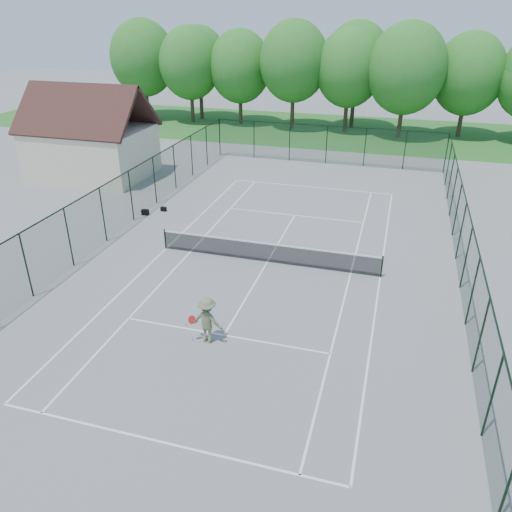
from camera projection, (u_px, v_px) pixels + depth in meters
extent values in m
plane|color=gray|center=(267.00, 262.00, 24.73)|extent=(140.00, 140.00, 0.00)
cube|color=#2C6E28|center=(344.00, 131.00, 50.45)|extent=(80.00, 16.00, 0.01)
cube|color=white|center=(311.00, 187.00, 34.92)|extent=(10.97, 0.08, 0.01)
cube|color=white|center=(161.00, 442.00, 14.54)|extent=(10.97, 0.08, 0.01)
cube|color=white|center=(295.00, 215.00, 30.21)|extent=(8.23, 0.08, 0.01)
cube|color=white|center=(224.00, 335.00, 19.24)|extent=(8.23, 0.08, 0.01)
cube|color=white|center=(380.00, 277.00, 23.36)|extent=(0.08, 23.77, 0.01)
cube|color=white|center=(166.00, 248.00, 26.10)|extent=(0.08, 23.77, 0.01)
cube|color=white|center=(351.00, 273.00, 23.70)|extent=(0.08, 23.77, 0.01)
cube|color=white|center=(190.00, 252.00, 25.75)|extent=(0.08, 23.77, 0.01)
cube|color=white|center=(267.00, 262.00, 24.73)|extent=(0.08, 12.80, 0.01)
cylinder|color=black|center=(165.00, 239.00, 25.85)|extent=(0.08, 0.08, 1.10)
cylinder|color=black|center=(382.00, 267.00, 23.11)|extent=(0.08, 0.08, 1.10)
cube|color=black|center=(267.00, 253.00, 24.50)|extent=(11.00, 0.02, 0.96)
cube|color=white|center=(267.00, 244.00, 24.28)|extent=(11.00, 0.05, 0.07)
cube|color=#1B3723|center=(327.00, 145.00, 39.49)|extent=(18.00, 0.02, 3.00)
cube|color=#1B3723|center=(466.00, 258.00, 21.80)|extent=(0.02, 36.00, 3.00)
cube|color=#1B3723|center=(103.00, 215.00, 26.30)|extent=(0.02, 36.00, 3.00)
cube|color=black|center=(328.00, 126.00, 38.81)|extent=(18.00, 0.05, 0.05)
cube|color=black|center=(473.00, 227.00, 21.13)|extent=(0.05, 36.00, 0.05)
cube|color=black|center=(99.00, 188.00, 25.63)|extent=(0.05, 36.00, 0.05)
cube|color=beige|center=(92.00, 152.00, 36.51)|extent=(8.00, 6.00, 3.50)
cube|color=#43241F|center=(97.00, 103.00, 36.33)|extent=(8.60, 3.27, 3.27)
cube|color=#43241F|center=(73.00, 111.00, 33.76)|extent=(8.60, 3.27, 3.27)
cylinder|color=#463526|center=(192.00, 102.00, 53.63)|extent=(0.40, 0.40, 4.20)
ellipsoid|color=#34822B|center=(190.00, 63.00, 51.87)|extent=(6.40, 6.40, 7.40)
cylinder|color=#463526|center=(346.00, 110.00, 49.50)|extent=(0.40, 0.40, 4.20)
ellipsoid|color=#34822B|center=(349.00, 68.00, 47.75)|extent=(6.40, 6.40, 7.40)
cube|color=black|center=(145.00, 212.00, 30.22)|extent=(0.44, 0.29, 0.34)
cube|color=black|center=(164.00, 209.00, 30.79)|extent=(0.35, 0.23, 0.26)
imported|color=#686B4B|center=(208.00, 320.00, 18.51)|extent=(1.29, 0.87, 1.86)
sphere|color=#A7D52A|center=(245.00, 322.00, 18.56)|extent=(0.07, 0.07, 0.07)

